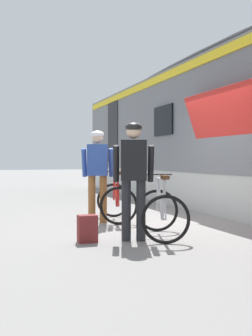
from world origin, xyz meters
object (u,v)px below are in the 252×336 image
(cyclist_near_in_dark, at_px, (134,170))
(bicycle_far_red, at_px, (116,200))
(cyclist_far_in_blue, at_px, (98,168))
(bicycle_near_silver, at_px, (161,212))
(backpack_on_platform, at_px, (87,229))

(cyclist_near_in_dark, bearing_deg, bicycle_far_red, 78.63)
(cyclist_far_in_blue, distance_m, bicycle_far_red, 0.77)
(cyclist_far_in_blue, relative_size, bicycle_near_silver, 1.43)
(bicycle_far_red, relative_size, backpack_on_platform, 3.01)
(bicycle_far_red, height_order, backpack_on_platform, bicycle_far_red)
(cyclist_far_in_blue, distance_m, backpack_on_platform, 2.05)
(bicycle_far_red, bearing_deg, backpack_on_platform, -120.47)
(cyclist_near_in_dark, relative_size, backpack_on_platform, 4.40)
(backpack_on_platform, bearing_deg, bicycle_far_red, 61.26)
(backpack_on_platform, bearing_deg, bicycle_near_silver, -0.19)
(cyclist_near_in_dark, xyz_separation_m, bicycle_far_red, (0.39, 1.93, -0.65))
(bicycle_near_silver, xyz_separation_m, bicycle_far_red, (-0.10, 1.85, 0.00))
(cyclist_far_in_blue, relative_size, bicycle_far_red, 1.46)
(cyclist_near_in_dark, height_order, bicycle_near_silver, cyclist_near_in_dark)
(cyclist_near_in_dark, xyz_separation_m, bicycle_near_silver, (0.49, 0.08, -0.65))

